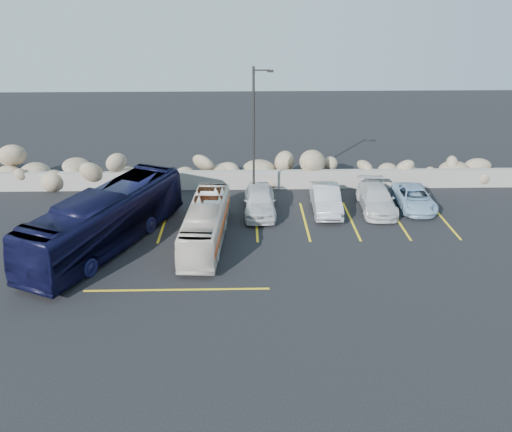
{
  "coord_description": "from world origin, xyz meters",
  "views": [
    {
      "loc": [
        1.98,
        -18.03,
        11.88
      ],
      "look_at": [
        2.5,
        4.0,
        1.72
      ],
      "focal_mm": 35.0,
      "sensor_mm": 36.0,
      "label": 1
    }
  ],
  "objects_px": {
    "lamppost": "(255,134)",
    "tour_coach": "(106,219)",
    "car_c": "(376,199)",
    "car_a": "(260,201)",
    "car_d": "(414,198)",
    "vintage_bus": "(206,224)",
    "car_b": "(326,199)"
  },
  "relations": [
    {
      "from": "car_a",
      "to": "car_b",
      "type": "bearing_deg",
      "value": 3.55
    },
    {
      "from": "tour_coach",
      "to": "car_c",
      "type": "xyz_separation_m",
      "value": [
        14.5,
        4.17,
        -0.79
      ]
    },
    {
      "from": "tour_coach",
      "to": "car_c",
      "type": "height_order",
      "value": "tour_coach"
    },
    {
      "from": "vintage_bus",
      "to": "car_b",
      "type": "distance_m",
      "value": 7.66
    },
    {
      "from": "car_d",
      "to": "tour_coach",
      "type": "bearing_deg",
      "value": -162.56
    },
    {
      "from": "car_c",
      "to": "car_d",
      "type": "height_order",
      "value": "car_c"
    },
    {
      "from": "lamppost",
      "to": "car_a",
      "type": "relative_size",
      "value": 1.81
    },
    {
      "from": "car_a",
      "to": "car_d",
      "type": "bearing_deg",
      "value": 3.96
    },
    {
      "from": "car_d",
      "to": "vintage_bus",
      "type": "bearing_deg",
      "value": -158.18
    },
    {
      "from": "car_a",
      "to": "lamppost",
      "type": "bearing_deg",
      "value": 101.66
    },
    {
      "from": "tour_coach",
      "to": "car_a",
      "type": "bearing_deg",
      "value": 50.76
    },
    {
      "from": "lamppost",
      "to": "car_c",
      "type": "bearing_deg",
      "value": -7.78
    },
    {
      "from": "car_a",
      "to": "vintage_bus",
      "type": "bearing_deg",
      "value": -128.19
    },
    {
      "from": "vintage_bus",
      "to": "car_b",
      "type": "bearing_deg",
      "value": 33.49
    },
    {
      "from": "lamppost",
      "to": "car_a",
      "type": "bearing_deg",
      "value": -78.66
    },
    {
      "from": "lamppost",
      "to": "car_d",
      "type": "height_order",
      "value": "lamppost"
    },
    {
      "from": "car_b",
      "to": "tour_coach",
      "type": "bearing_deg",
      "value": -158.9
    },
    {
      "from": "lamppost",
      "to": "tour_coach",
      "type": "relative_size",
      "value": 0.77
    },
    {
      "from": "car_d",
      "to": "car_c",
      "type": "bearing_deg",
      "value": -171.19
    },
    {
      "from": "lamppost",
      "to": "car_a",
      "type": "distance_m",
      "value": 3.78
    },
    {
      "from": "tour_coach",
      "to": "car_c",
      "type": "bearing_deg",
      "value": 40.3
    },
    {
      "from": "car_b",
      "to": "vintage_bus",
      "type": "bearing_deg",
      "value": -148.77
    },
    {
      "from": "car_a",
      "to": "car_d",
      "type": "distance_m",
      "value": 9.13
    },
    {
      "from": "car_a",
      "to": "car_c",
      "type": "bearing_deg",
      "value": 3.14
    },
    {
      "from": "lamppost",
      "to": "tour_coach",
      "type": "bearing_deg",
      "value": -145.33
    },
    {
      "from": "car_c",
      "to": "car_b",
      "type": "bearing_deg",
      "value": -174.9
    },
    {
      "from": "vintage_bus",
      "to": "car_a",
      "type": "bearing_deg",
      "value": 55.48
    },
    {
      "from": "lamppost",
      "to": "tour_coach",
      "type": "height_order",
      "value": "lamppost"
    },
    {
      "from": "lamppost",
      "to": "car_d",
      "type": "relative_size",
      "value": 1.91
    },
    {
      "from": "lamppost",
      "to": "vintage_bus",
      "type": "relative_size",
      "value": 1.09
    },
    {
      "from": "tour_coach",
      "to": "lamppost",
      "type": "bearing_deg",
      "value": 58.92
    },
    {
      "from": "car_c",
      "to": "vintage_bus",
      "type": "bearing_deg",
      "value": -155.21
    }
  ]
}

